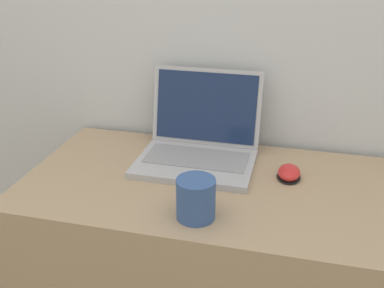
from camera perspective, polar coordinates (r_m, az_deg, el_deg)
desk at (r=1.51m, az=2.15°, el=-17.64°), size 1.07×0.57×0.77m
laptop at (r=1.38m, az=0.92°, el=0.24°), size 0.35×0.31×0.26m
drink_cup at (r=1.10m, az=0.40°, el=-6.86°), size 0.10×0.10×0.10m
computer_mouse at (r=1.32m, az=12.22°, el=-3.62°), size 0.07×0.09×0.04m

